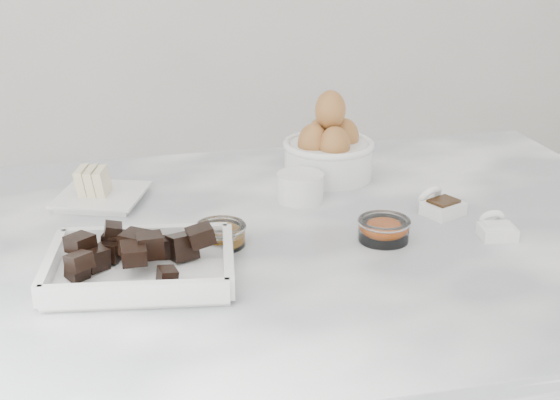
# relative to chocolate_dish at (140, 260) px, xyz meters

# --- Properties ---
(marble_slab) EXTENTS (1.20, 0.80, 0.04)m
(marble_slab) POSITION_rel_chocolate_dish_xyz_m (0.19, 0.09, -0.04)
(marble_slab) COLOR white
(marble_slab) RESTS_ON cabinet
(chocolate_dish) EXTENTS (0.25, 0.21, 0.06)m
(chocolate_dish) POSITION_rel_chocolate_dish_xyz_m (0.00, 0.00, 0.00)
(chocolate_dish) COLOR white
(chocolate_dish) RESTS_ON marble_slab
(butter_plate) EXTENTS (0.16, 0.16, 0.05)m
(butter_plate) POSITION_rel_chocolate_dish_xyz_m (-0.05, 0.28, -0.01)
(butter_plate) COLOR white
(butter_plate) RESTS_ON marble_slab
(sugar_ramekin) EXTENTS (0.07, 0.07, 0.04)m
(sugar_ramekin) POSITION_rel_chocolate_dish_xyz_m (0.26, 0.21, -0.00)
(sugar_ramekin) COLOR white
(sugar_ramekin) RESTS_ON marble_slab
(egg_bowl) EXTENTS (0.16, 0.16, 0.15)m
(egg_bowl) POSITION_rel_chocolate_dish_xyz_m (0.34, 0.31, 0.02)
(egg_bowl) COLOR white
(egg_bowl) RESTS_ON marble_slab
(honey_bowl) EXTENTS (0.07, 0.07, 0.03)m
(honey_bowl) POSITION_rel_chocolate_dish_xyz_m (0.11, 0.07, -0.01)
(honey_bowl) COLOR white
(honey_bowl) RESTS_ON marble_slab
(zest_bowl) EXTENTS (0.07, 0.07, 0.03)m
(zest_bowl) POSITION_rel_chocolate_dish_xyz_m (0.34, 0.04, -0.01)
(zest_bowl) COLOR white
(zest_bowl) RESTS_ON marble_slab
(vanilla_spoon) EXTENTS (0.07, 0.08, 0.04)m
(vanilla_spoon) POSITION_rel_chocolate_dish_xyz_m (0.45, 0.11, -0.01)
(vanilla_spoon) COLOR white
(vanilla_spoon) RESTS_ON marble_slab
(salt_spoon) EXTENTS (0.05, 0.06, 0.04)m
(salt_spoon) POSITION_rel_chocolate_dish_xyz_m (0.49, 0.02, -0.01)
(salt_spoon) COLOR white
(salt_spoon) RESTS_ON marble_slab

